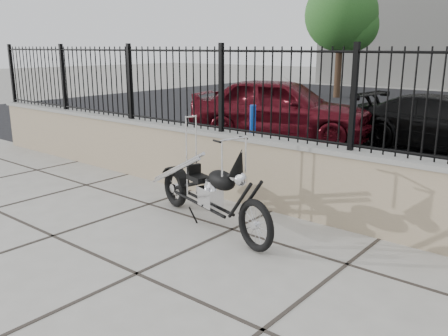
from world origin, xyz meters
TOP-DOWN VIEW (x-y plane):
  - ground_plane at (0.00, 0.00)m, footprint 90.00×90.00m
  - retaining_wall at (0.00, 2.50)m, footprint 14.00×0.36m
  - iron_fence at (0.00, 2.50)m, footprint 14.00×0.08m
  - chopper_motorcycle at (-0.32, 1.44)m, footprint 2.26×1.01m
  - car_red at (-2.75, 6.83)m, footprint 4.64×2.80m
  - bollard_a at (-2.23, 4.96)m, footprint 0.14×0.14m
  - tree_left at (-6.13, 16.57)m, footprint 3.05×3.05m

SIDE VIEW (x-z plane):
  - ground_plane at x=0.00m, z-range 0.00..0.00m
  - retaining_wall at x=0.00m, z-range 0.00..0.96m
  - bollard_a at x=-2.23m, z-range 0.00..1.03m
  - chopper_motorcycle at x=-0.32m, z-range 0.00..1.35m
  - car_red at x=-2.75m, z-range 0.00..1.48m
  - iron_fence at x=0.00m, z-range 0.96..2.16m
  - tree_left at x=-6.13m, z-range 1.03..6.18m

